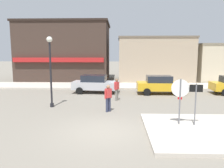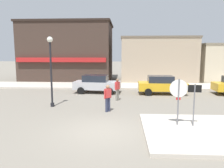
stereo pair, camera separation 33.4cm
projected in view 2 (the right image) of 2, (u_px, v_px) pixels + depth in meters
The scene contains 13 objects.
ground_plane at pixel (101, 131), 9.75m from camera, with size 160.00×160.00×0.00m, color gray.
sidewalk_corner at pixel (218, 132), 9.47m from camera, with size 6.40×4.80×0.15m, color beige.
kerb_far at pixel (115, 86), 22.78m from camera, with size 80.00×4.00×0.15m, color beige.
stop_sign at pixel (178, 96), 10.01m from camera, with size 0.82×0.09×2.30m.
one_way_sign at pixel (194, 101), 9.90m from camera, with size 0.60×0.07×2.10m.
lamp_post at pixel (51, 61), 13.84m from camera, with size 0.36×0.36×4.54m.
parked_car_nearest at pixel (97, 84), 19.10m from camera, with size 4.14×2.16×1.56m.
parked_car_second at pixel (162, 85), 18.49m from camera, with size 4.02×1.91×1.56m.
pedestrian_crossing_near at pixel (117, 89), 15.94m from camera, with size 0.37×0.53×1.61m.
pedestrian_crossing_far at pixel (108, 97), 12.92m from camera, with size 0.46×0.45×1.61m.
building_corner_shop at pixel (69, 52), 28.23m from camera, with size 11.08×7.84×7.23m.
building_storefront_left_near at pixel (156, 59), 27.13m from camera, with size 8.81×6.38×5.34m.
building_storefront_left_mid at pixel (220, 63), 27.21m from camera, with size 6.11×6.80×4.56m.
Camera 2 is at (1.00, -9.31, 3.48)m, focal length 35.00 mm.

